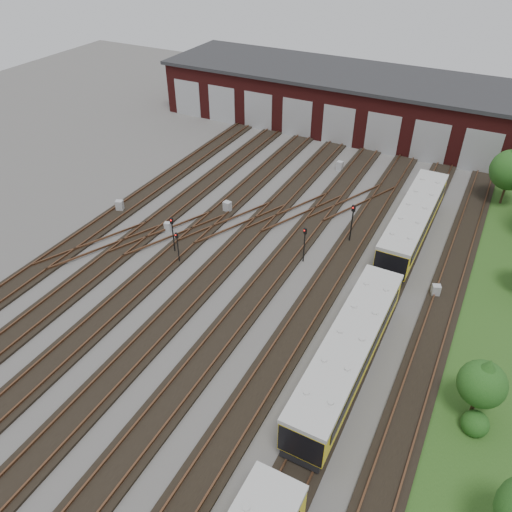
% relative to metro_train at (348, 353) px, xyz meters
% --- Properties ---
extents(ground, '(120.00, 120.00, 0.00)m').
position_rel_metro_train_xyz_m(ground, '(-10.00, -2.57, -1.78)').
color(ground, '#4E4B48').
rests_on(ground, ground).
extents(track_network, '(30.40, 70.00, 0.33)m').
position_rel_metro_train_xyz_m(track_network, '(-10.17, -1.98, -1.67)').
color(track_network, black).
rests_on(track_network, ground).
extents(maintenance_shed, '(51.00, 12.50, 6.35)m').
position_rel_metro_train_xyz_m(maintenance_shed, '(-10.01, 37.41, 1.42)').
color(maintenance_shed, '#4B1312').
rests_on(maintenance_shed, ground).
extents(metro_train, '(2.56, 45.73, 2.83)m').
position_rel_metro_train_xyz_m(metro_train, '(0.00, 0.00, 0.00)').
color(metro_train, black).
rests_on(metro_train, ground).
extents(signal_mast_0, '(0.25, 0.23, 2.78)m').
position_rel_metro_train_xyz_m(signal_mast_0, '(-15.01, 4.57, -0.00)').
color(signal_mast_0, black).
rests_on(signal_mast_0, ground).
extents(signal_mast_1, '(0.28, 0.26, 3.23)m').
position_rel_metro_train_xyz_m(signal_mast_1, '(-16.12, 5.56, 0.28)').
color(signal_mast_1, black).
rests_on(signal_mast_1, ground).
extents(signal_mast_2, '(0.27, 0.26, 3.04)m').
position_rel_metro_train_xyz_m(signal_mast_2, '(-6.61, 9.19, 0.16)').
color(signal_mast_2, black).
rests_on(signal_mast_2, ground).
extents(signal_mast_3, '(0.31, 0.29, 3.47)m').
position_rel_metro_train_xyz_m(signal_mast_3, '(-4.29, 13.36, 0.43)').
color(signal_mast_3, black).
rests_on(signal_mast_3, ground).
extents(relay_cabinet_0, '(0.78, 0.72, 1.05)m').
position_rel_metro_train_xyz_m(relay_cabinet_0, '(-24.18, 8.61, -1.26)').
color(relay_cabinet_0, '#ABADB0').
rests_on(relay_cabinet_0, ground).
extents(relay_cabinet_1, '(0.70, 0.61, 1.07)m').
position_rel_metro_train_xyz_m(relay_cabinet_1, '(-15.53, 12.86, -1.25)').
color(relay_cabinet_1, '#ABADB0').
rests_on(relay_cabinet_1, ground).
extents(relay_cabinet_2, '(0.60, 0.54, 0.85)m').
position_rel_metro_train_xyz_m(relay_cabinet_2, '(-18.44, 7.86, -1.36)').
color(relay_cabinet_2, '#ABADB0').
rests_on(relay_cabinet_2, ground).
extents(relay_cabinet_3, '(0.65, 0.56, 1.00)m').
position_rel_metro_train_xyz_m(relay_cabinet_3, '(-9.46, 25.38, -1.28)').
color(relay_cabinet_3, '#ABADB0').
rests_on(relay_cabinet_3, ground).
extents(relay_cabinet_4, '(0.71, 0.65, 0.95)m').
position_rel_metro_train_xyz_m(relay_cabinet_4, '(3.28, 9.69, -1.30)').
color(relay_cabinet_4, '#ABADB0').
rests_on(relay_cabinet_4, ground).
extents(tree_0, '(3.60, 3.60, 5.96)m').
position_rel_metro_train_xyz_m(tree_0, '(6.00, 25.80, 2.05)').
color(tree_0, '#342417').
rests_on(tree_0, ground).
extents(tree_3, '(2.55, 2.55, 4.22)m').
position_rel_metro_train_xyz_m(tree_3, '(7.07, 0.57, 0.93)').
color(tree_3, '#342417').
rests_on(tree_3, ground).
extents(bush_0, '(1.45, 1.45, 1.45)m').
position_rel_metro_train_xyz_m(bush_0, '(7.33, -0.50, -1.06)').
color(bush_0, '#154112').
rests_on(bush_0, ground).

